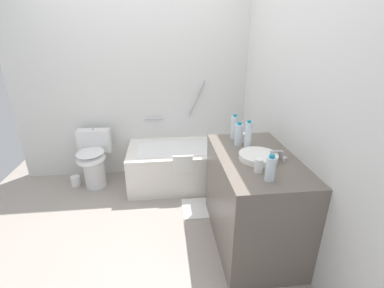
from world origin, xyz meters
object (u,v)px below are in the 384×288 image
(toilet, at_px, (93,159))
(water_bottle_1, at_px, (271,169))
(drinking_glass_1, at_px, (259,165))
(bath_mat, at_px, (206,208))
(drinking_glass_0, at_px, (241,137))
(drinking_glass_2, at_px, (271,168))
(water_bottle_2, at_px, (248,136))
(water_bottle_3, at_px, (239,134))
(water_bottle_0, at_px, (234,127))
(bathtub, at_px, (187,163))
(sink_basin, at_px, (258,157))
(toilet_paper_roll, at_px, (76,181))
(sink_faucet, at_px, (280,155))

(toilet, relative_size, water_bottle_1, 3.61)
(drinking_glass_1, height_order, bath_mat, drinking_glass_1)
(water_bottle_1, relative_size, drinking_glass_1, 1.86)
(drinking_glass_0, height_order, drinking_glass_2, drinking_glass_2)
(drinking_glass_2, bearing_deg, water_bottle_2, 94.20)
(water_bottle_2, distance_m, water_bottle_3, 0.12)
(water_bottle_1, relative_size, water_bottle_3, 0.90)
(water_bottle_2, distance_m, drinking_glass_2, 0.46)
(water_bottle_0, relative_size, drinking_glass_2, 2.62)
(water_bottle_0, xyz_separation_m, drinking_glass_2, (0.08, -0.73, -0.07))
(bathtub, xyz_separation_m, water_bottle_0, (0.40, -0.64, 0.68))
(bathtub, distance_m, drinking_glass_0, 1.06)
(toilet, bearing_deg, bathtub, 88.85)
(sink_basin, height_order, bath_mat, sink_basin)
(water_bottle_3, distance_m, drinking_glass_2, 0.57)
(toilet, relative_size, bath_mat, 1.36)
(toilet_paper_roll, bearing_deg, toilet, 0.45)
(toilet, xyz_separation_m, water_bottle_0, (1.54, -0.70, 0.58))
(toilet, relative_size, drinking_glass_1, 6.70)
(water_bottle_0, height_order, water_bottle_2, water_bottle_2)
(toilet, bearing_deg, sink_basin, 55.26)
(sink_basin, bearing_deg, water_bottle_0, 98.36)
(bath_mat, bearing_deg, water_bottle_2, -48.50)
(water_bottle_0, distance_m, water_bottle_3, 0.17)
(water_bottle_2, distance_m, bath_mat, 1.05)
(sink_faucet, bearing_deg, bath_mat, 132.58)
(sink_basin, distance_m, water_bottle_2, 0.24)
(sink_basin, relative_size, drinking_glass_1, 3.00)
(toilet, xyz_separation_m, water_bottle_1, (1.57, -1.53, 0.56))
(drinking_glass_1, distance_m, toilet_paper_roll, 2.42)
(drinking_glass_0, bearing_deg, drinking_glass_2, -86.88)
(bathtub, height_order, drinking_glass_0, bathtub)
(drinking_glass_1, distance_m, drinking_glass_2, 0.09)
(sink_faucet, bearing_deg, sink_basin, -180.00)
(toilet, bearing_deg, toilet_paper_roll, -87.62)
(drinking_glass_1, bearing_deg, water_bottle_1, -74.79)
(water_bottle_2, height_order, drinking_glass_2, water_bottle_2)
(toilet, bearing_deg, water_bottle_3, 62.13)
(sink_basin, bearing_deg, drinking_glass_2, -87.98)
(water_bottle_2, distance_m, drinking_glass_0, 0.20)
(water_bottle_3, height_order, toilet_paper_roll, water_bottle_3)
(water_bottle_2, bearing_deg, water_bottle_1, -91.14)
(water_bottle_3, distance_m, bath_mat, 0.98)
(bath_mat, relative_size, toilet_paper_roll, 3.93)
(sink_basin, bearing_deg, sink_faucet, 0.00)
(toilet, xyz_separation_m, bath_mat, (1.29, -0.65, -0.35))
(sink_faucet, distance_m, water_bottle_2, 0.31)
(bath_mat, bearing_deg, bathtub, 104.37)
(drinking_glass_2, bearing_deg, toilet_paper_roll, 142.52)
(water_bottle_0, relative_size, water_bottle_1, 1.23)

